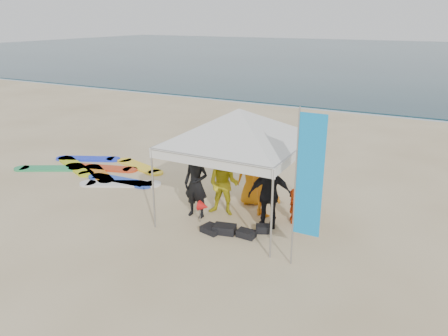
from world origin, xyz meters
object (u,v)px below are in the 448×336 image
Objects in this scene: person_seated at (294,205)px; person_black_b at (270,195)px; person_orange_a at (265,187)px; canopy_tent at (239,109)px; surfboard_spread at (98,170)px; marker_pennant at (204,206)px; feather_flag at (308,178)px; person_orange_b at (252,177)px; person_yellow at (224,184)px; person_black_a at (196,184)px.

person_black_b is at bearing 119.60° from person_seated.
canopy_tent reaches higher than person_orange_a.
surfboard_spread is (-7.63, 0.62, -0.45)m from person_seated.
feather_flag is at bearing -15.69° from marker_pennant.
person_orange_b is 3.85m from feather_flag.
person_seated is (1.93, 0.45, -0.42)m from person_yellow.
marker_pennant is at bearing -18.56° from surfboard_spread.
person_black_b reaches higher than person_seated.
person_black_a is 2.08m from person_black_b.
person_black_b is 1.81m from marker_pennant.
person_black_b is 2.36m from canopy_tent.
person_orange_a is 2.31m from canopy_tent.
marker_pennant is 0.12× the size of surfboard_spread.
feather_flag is 3.57m from marker_pennant.
surfboard_spread is at bearing 18.54° from person_orange_a.
person_black_b is at bearing -17.32° from person_yellow.
person_yellow is 1.14m from person_orange_a.
marker_pennant is (-1.25, -1.21, -0.37)m from person_orange_a.
person_yellow is 2.85× the size of marker_pennant.
person_yellow is 0.50× the size of feather_flag.
person_yellow is 0.33× the size of surfboard_spread.
person_seated is (2.54, 0.92, -0.48)m from person_black_a.
canopy_tent reaches higher than person_seated.
person_black_b reaches higher than marker_pennant.
person_orange_b is at bearing -78.19° from person_black_b.
canopy_tent reaches higher than surfboard_spread.
person_yellow reaches higher than person_orange_b.
canopy_tent is 0.85× the size of surfboard_spread.
person_seated reaches higher than surfboard_spread.
person_yellow is at bearing 75.48° from marker_pennant.
person_black_a is 0.70m from marker_pennant.
person_yellow is 2.03m from person_seated.
surfboard_spread is (-5.70, 1.08, -0.87)m from person_yellow.
feather_flag is at bearing 155.14° from person_orange_a.
person_black_a is 3.02× the size of marker_pennant.
person_black_a reaches higher than person_orange_b.
canopy_tent reaches higher than person_orange_b.
person_black_b is at bearing -10.09° from surfboard_spread.
feather_flag is at bearing -20.52° from person_black_a.
person_yellow reaches higher than person_seated.
person_orange_a is 0.32× the size of surfboard_spread.
person_black_b is (0.40, -0.63, 0.08)m from person_orange_a.
person_yellow is 0.39× the size of canopy_tent.
person_orange_b is (0.39, 1.04, -0.05)m from person_yellow.
person_orange_a is at bearing -5.42° from surfboard_spread.
canopy_tent is at bearing -42.66° from person_black_b.
person_orange_b is 1.69m from person_seated.
person_orange_a is 0.75m from person_black_b.
person_black_a is 1.81m from person_orange_b.
person_orange_b is (-0.66, 0.60, -0.01)m from person_orange_a.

